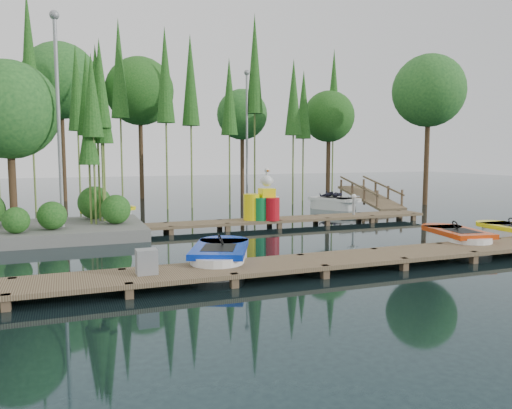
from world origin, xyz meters
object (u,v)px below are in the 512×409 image
object	(u,v)px
drum_cluster	(268,205)
utility_cabinet	(147,262)
yellow_barrel	(252,207)
boat_blue	(220,258)
boat_red	(457,239)
boat_yellow_far	(109,215)
island	(34,141)

from	to	relation	value
drum_cluster	utility_cabinet	bearing A→B (deg)	-129.02
drum_cluster	yellow_barrel	bearing A→B (deg)	165.22
boat_blue	boat_red	world-z (taller)	boat_blue
boat_yellow_far	island	bearing A→B (deg)	-150.87
boat_blue	utility_cabinet	xyz separation A→B (m)	(-1.92, -1.07, 0.29)
boat_yellow_far	yellow_barrel	distance (m)	6.20
utility_cabinet	island	bearing A→B (deg)	107.39
boat_blue	boat_red	bearing A→B (deg)	23.88
island	drum_cluster	xyz separation A→B (m)	(7.99, -0.94, -2.31)
utility_cabinet	boat_blue	bearing A→B (deg)	29.10
island	yellow_barrel	size ratio (longest dim) A/B	6.92
island	boat_red	xyz separation A→B (m)	(11.67, -6.66, -2.93)
boat_blue	yellow_barrel	world-z (taller)	yellow_barrel
boat_yellow_far	drum_cluster	bearing A→B (deg)	-56.99
boat_red	yellow_barrel	world-z (taller)	yellow_barrel
boat_blue	boat_yellow_far	distance (m)	9.92
boat_blue	drum_cluster	distance (m)	6.85
yellow_barrel	drum_cluster	world-z (taller)	drum_cluster
island	utility_cabinet	xyz separation A→B (m)	(2.44, -7.79, -2.62)
boat_red	drum_cluster	world-z (taller)	drum_cluster
boat_blue	island	bearing A→B (deg)	146.41
island	boat_red	size ratio (longest dim) A/B	2.41
utility_cabinet	drum_cluster	distance (m)	8.82
boat_red	island	bearing A→B (deg)	159.91
boat_blue	boat_yellow_far	bearing A→B (deg)	123.89
island	boat_blue	size ratio (longest dim) A/B	2.23
boat_yellow_far	yellow_barrel	bearing A→B (deg)	-59.01
boat_red	yellow_barrel	xyz separation A→B (m)	(-4.25, 5.87, 0.53)
drum_cluster	boat_red	bearing A→B (deg)	-57.27
boat_yellow_far	drum_cluster	world-z (taller)	drum_cluster
boat_red	yellow_barrel	bearing A→B (deg)	135.56
island	boat_yellow_far	world-z (taller)	island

